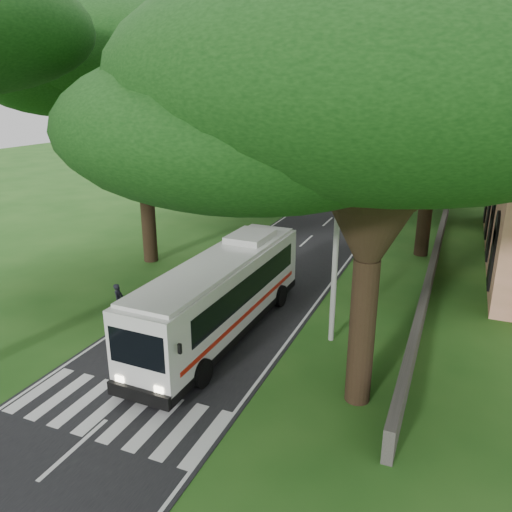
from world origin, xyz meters
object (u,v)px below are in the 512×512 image
at_px(pole_mid, 400,176).
at_px(pedestrian, 119,300).
at_px(pole_near, 336,250).
at_px(coach_bus, 222,293).
at_px(distant_car_a, 339,186).
at_px(pole_far, 424,149).
at_px(distant_car_b, 367,166).
at_px(distant_car_c, 398,159).

xyz_separation_m(pole_mid, pedestrian, (-10.17, -21.61, -3.34)).
bearing_deg(pole_near, coach_bus, -164.84).
bearing_deg(pole_near, pole_mid, 90.00).
bearing_deg(distant_car_a, pole_far, -129.98).
height_order(coach_bus, distant_car_a, coach_bus).
relative_size(pole_mid, pole_far, 1.00).
relative_size(pole_near, pole_mid, 1.00).
relative_size(pole_mid, distant_car_b, 1.97).
height_order(distant_car_c, pedestrian, pedestrian).
bearing_deg(coach_bus, distant_car_a, 96.11).
relative_size(pole_far, pedestrian, 4.78).
height_order(pole_far, distant_car_b, pole_far).
distance_m(pole_far, distant_car_b, 11.81).
xyz_separation_m(coach_bus, pedestrian, (-5.47, -0.34, -1.11)).
bearing_deg(pole_far, distant_car_a, -134.78).
height_order(pole_mid, distant_car_b, pole_mid).
bearing_deg(pole_near, distant_car_b, 98.97).
distance_m(pole_near, distant_car_a, 33.43).
xyz_separation_m(pole_mid, pole_far, (0.00, 20.00, 0.00)).
relative_size(coach_bus, distant_car_a, 3.09).
bearing_deg(pole_mid, distant_car_c, 97.39).
height_order(pole_mid, distant_car_a, pole_mid).
height_order(distant_car_a, distant_car_c, distant_car_c).
bearing_deg(distant_car_a, coach_bus, 99.65).
xyz_separation_m(pole_far, coach_bus, (-4.70, -41.27, -2.23)).
distance_m(distant_car_a, distant_car_c, 24.05).
relative_size(distant_car_c, pedestrian, 3.06).
relative_size(pole_near, coach_bus, 0.65).
bearing_deg(distant_car_c, pole_near, 95.20).
bearing_deg(pedestrian, coach_bus, -101.12).
height_order(distant_car_b, pedestrian, pedestrian).
height_order(pole_far, distant_car_a, pole_far).
xyz_separation_m(distant_car_c, pedestrian, (-5.47, -57.87, 0.06)).
bearing_deg(pole_mid, pedestrian, -115.20).
bearing_deg(pole_near, distant_car_c, 94.78).
relative_size(distant_car_a, pedestrian, 2.38).
bearing_deg(distant_car_b, pole_mid, -84.71).
height_order(pole_near, pole_far, same).
height_order(distant_car_b, distant_car_c, distant_car_c).
relative_size(pole_far, distant_car_b, 1.97).
xyz_separation_m(distant_car_a, pedestrian, (-2.61, -33.99, 0.13)).
relative_size(pole_near, pedestrian, 4.78).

